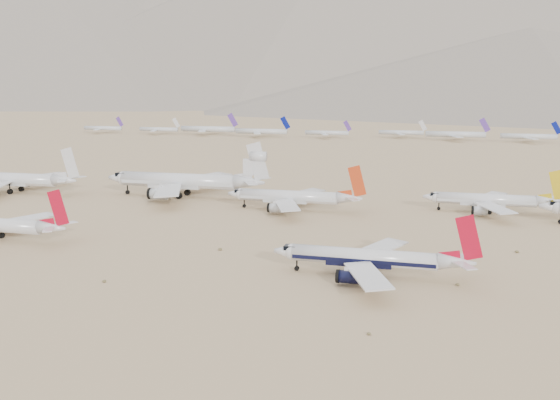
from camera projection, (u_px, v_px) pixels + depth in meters
name	position (u px, v px, depth m)	size (l,w,h in m)	color
ground	(334.00, 278.00, 127.87)	(7000.00, 7000.00, 0.00)	#9B815A
main_airliner	(372.00, 258.00, 128.16)	(40.30, 39.36, 14.22)	silver
row2_gold_tail	(491.00, 200.00, 192.75)	(39.81, 38.93, 14.17)	silver
row2_orange_tail	(294.00, 197.00, 196.50)	(42.30, 41.38, 15.09)	silver
row2_white_trijet	(187.00, 181.00, 219.19)	(57.48, 56.18, 20.37)	silver
row2_white_twin	(16.00, 180.00, 228.47)	(48.99, 47.94, 17.51)	silver
distant_storage_row	(453.00, 134.00, 445.57)	(563.19, 56.75, 15.35)	silver
mountain_range	(476.00, 27.00, 1637.93)	(7354.00, 3024.00, 470.00)	slate
desert_scrub	(323.00, 330.00, 99.92)	(261.14, 121.67, 0.63)	brown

